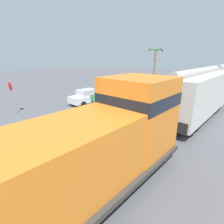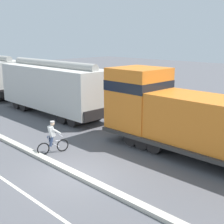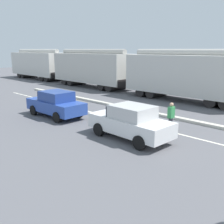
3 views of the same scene
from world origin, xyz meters
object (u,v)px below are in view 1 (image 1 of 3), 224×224
cyclist (95,116)px  parked_car_blue (122,89)px  parked_car_white (88,96)px  hopper_car_lead (196,94)px  stop_sign (11,92)px  palm_tree_near (155,59)px  locomotive (78,158)px  pedestrian_by_cars (92,101)px

cyclist → parked_car_blue: bearing=118.9°
parked_car_blue → cyclist: bearing=-61.1°
parked_car_white → parked_car_blue: (-0.11, 6.10, 0.00)m
hopper_car_lead → stop_sign: 15.95m
cyclist → parked_car_white: bearing=143.9°
hopper_car_lead → parked_car_blue: 10.92m
cyclist → stop_sign: stop_sign is taller
parked_car_blue → palm_tree_near: palm_tree_near is taller
locomotive → palm_tree_near: palm_tree_near is taller
parked_car_blue → parked_car_white: bearing=-89.0°
palm_tree_near → parked_car_white: bearing=-84.7°
cyclist → palm_tree_near: (-7.09, 21.50, 3.76)m
palm_tree_near → pedestrian_by_cars: size_ratio=4.06×
hopper_car_lead → cyclist: bearing=-124.7°
palm_tree_near → pedestrian_by_cars: palm_tree_near is taller
parked_car_white → pedestrian_by_cars: same height
stop_sign → palm_tree_near: palm_tree_near is taller
parked_car_white → pedestrian_by_cars: size_ratio=2.62×
cyclist → pedestrian_by_cars: bearing=140.3°
stop_sign → palm_tree_near: 24.50m
stop_sign → pedestrian_by_cars: stop_sign is taller
parked_car_blue → cyclist: (5.57, -10.09, 0.00)m
locomotive → cyclist: 7.15m
cyclist → locomotive: bearing=-47.3°
locomotive → pedestrian_by_cars: bearing=135.7°
hopper_car_lead → locomotive: bearing=-90.0°
parked_car_white → palm_tree_near: size_ratio=0.64×
hopper_car_lead → parked_car_blue: bearing=163.2°
locomotive → hopper_car_lead: bearing=90.0°
parked_car_white → pedestrian_by_cars: bearing=-28.3°
hopper_car_lead → parked_car_white: (-10.27, -2.97, -1.26)m
hopper_car_lead → parked_car_white: size_ratio=2.50×
palm_tree_near → cyclist: bearing=-71.8°
locomotive → stop_sign: size_ratio=4.03×
locomotive → palm_tree_near: 29.37m
cyclist → pedestrian_by_cars: 4.64m
parked_car_white → palm_tree_near: 17.99m
pedestrian_by_cars → locomotive: bearing=-44.3°
parked_car_blue → cyclist: cyclist is taller
hopper_car_lead → parked_car_blue: (-10.38, 3.14, -1.26)m
cyclist → palm_tree_near: 22.95m
parked_car_blue → palm_tree_near: size_ratio=0.64×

